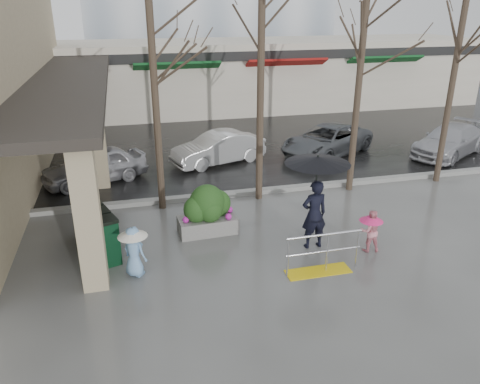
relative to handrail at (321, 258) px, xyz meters
name	(u,v)px	position (x,y,z in m)	size (l,w,h in m)	color
ground	(253,254)	(-1.36, 1.20, -0.38)	(120.00, 120.00, 0.00)	#51514F
street_asphalt	(166,98)	(-1.36, 23.20, -0.37)	(120.00, 36.00, 0.01)	black
curb	(221,195)	(-1.36, 5.20, -0.30)	(120.00, 0.30, 0.15)	gray
canopy_slab	(67,76)	(-6.16, 9.20, 3.25)	(2.80, 18.00, 0.25)	#2D2823
pillar_front	(88,217)	(-5.26, 0.70, 1.37)	(0.55, 0.55, 3.50)	tan
pillar_back	(97,139)	(-5.26, 7.20, 1.37)	(0.55, 0.55, 3.50)	tan
storefront_row	(205,76)	(0.64, 19.17, 1.64)	(34.00, 6.74, 4.00)	beige
handrail	(321,258)	(0.00, 0.00, 0.00)	(1.90, 0.50, 1.03)	yellow
tree_west	(151,41)	(-3.36, 4.80, 4.71)	(3.20, 3.20, 6.80)	#382B21
tree_midwest	(261,34)	(-0.16, 4.80, 4.86)	(3.20, 3.20, 7.00)	#382B21
tree_mideast	(363,45)	(3.14, 4.80, 4.48)	(3.20, 3.20, 6.50)	#382B21
tree_east	(462,26)	(6.64, 4.80, 5.01)	(3.20, 3.20, 7.20)	#382B21
woman	(316,190)	(0.29, 1.23, 1.26)	(1.67, 1.67, 2.57)	black
child_pink	(370,228)	(1.64, 0.67, 0.27)	(0.62, 0.62, 1.15)	pink
child_blue	(134,247)	(-4.36, 0.96, 0.36)	(0.72, 0.71, 1.26)	#7BAADB
planter	(208,210)	(-2.26, 2.77, 0.31)	(1.67, 0.97, 1.43)	gray
news_boxes	(98,228)	(-5.23, 2.47, 0.24)	(1.18, 2.26, 1.24)	#0C391E
car_a	(94,165)	(-5.49, 7.74, 0.25)	(1.49, 3.70, 1.26)	#B1B0B5
car_b	(218,148)	(-0.72, 8.74, 0.25)	(1.33, 3.82, 1.26)	silver
car_c	(327,140)	(4.04, 8.79, 0.25)	(2.09, 4.53, 1.26)	#575B5E
car_d	(450,140)	(9.10, 7.45, 0.25)	(1.77, 4.34, 1.26)	#B3B3B8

